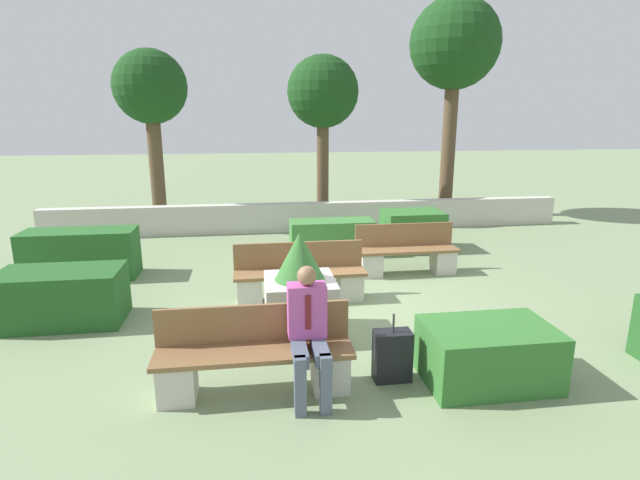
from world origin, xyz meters
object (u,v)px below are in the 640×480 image
object	(u,v)px
person_seated_man	(308,328)
tree_center_right	(455,47)
bench_right_side	(300,279)
suitcase	(392,356)
tree_center_left	(323,95)
tree_leftmost	(151,92)
bench_left_side	(407,255)
bench_front	(255,361)
planter_corner_left	(300,292)

from	to	relation	value
person_seated_man	tree_center_right	size ratio (longest dim) A/B	0.23
person_seated_man	tree_center_right	distance (m)	10.75
bench_right_side	suitcase	bearing A→B (deg)	-81.53
person_seated_man	suitcase	distance (m)	1.03
person_seated_man	tree_center_left	size ratio (longest dim) A/B	0.31
bench_right_side	tree_leftmost	distance (m)	7.04
bench_left_side	suitcase	size ratio (longest dim) A/B	2.38
bench_right_side	person_seated_man	world-z (taller)	person_seated_man
bench_front	tree_leftmost	xyz separation A→B (m)	(-2.24, 8.17, 2.92)
suitcase	tree_leftmost	size ratio (longest dim) A/B	0.18
bench_right_side	planter_corner_left	bearing A→B (deg)	-103.66
planter_corner_left	tree_center_right	xyz separation A→B (m)	(4.87, 7.35, 3.87)
tree_leftmost	bench_left_side	bearing A→B (deg)	-43.00
suitcase	tree_center_left	world-z (taller)	tree_center_left
suitcase	tree_center_left	size ratio (longest dim) A/B	0.18
person_seated_man	tree_leftmost	size ratio (longest dim) A/B	0.31
suitcase	tree_leftmost	xyz separation A→B (m)	(-3.68, 8.15, 2.99)
planter_corner_left	tree_center_right	size ratio (longest dim) A/B	0.23
person_seated_man	tree_leftmost	bearing A→B (deg)	108.42
tree_center_left	tree_center_right	world-z (taller)	tree_center_right
bench_left_side	bench_right_side	size ratio (longest dim) A/B	0.90
suitcase	person_seated_man	bearing A→B (deg)	-169.53
bench_right_side	suitcase	size ratio (longest dim) A/B	2.63
bench_left_side	tree_leftmost	bearing A→B (deg)	127.02
person_seated_man	planter_corner_left	xyz separation A→B (m)	(0.06, 1.44, -0.16)
tree_center_right	bench_left_side	bearing A→B (deg)	-118.31
person_seated_man	tree_center_right	xyz separation A→B (m)	(4.94, 8.79, 3.71)
planter_corner_left	tree_center_left	size ratio (longest dim) A/B	0.32
suitcase	tree_leftmost	bearing A→B (deg)	114.31
bench_left_side	suitcase	distance (m)	3.75
bench_right_side	tree_center_right	distance (m)	8.79
bench_front	planter_corner_left	distance (m)	1.45
suitcase	tree_center_left	xyz separation A→B (m)	(0.49, 8.31, 2.94)
bench_left_side	tree_center_left	xyz separation A→B (m)	(-0.79, 4.79, 2.89)
person_seated_man	planter_corner_left	world-z (taller)	planter_corner_left
bench_front	bench_left_side	distance (m)	4.47
tree_center_left	planter_corner_left	bearing A→B (deg)	-100.72
bench_front	bench_right_side	distance (m)	2.60
person_seated_man	suitcase	world-z (taller)	person_seated_man
suitcase	tree_center_right	world-z (taller)	tree_center_right
person_seated_man	tree_center_left	xyz separation A→B (m)	(1.40, 8.48, 2.49)
bench_front	suitcase	bearing A→B (deg)	0.94
suitcase	tree_center_right	xyz separation A→B (m)	(4.03, 8.62, 4.17)
bench_left_side	planter_corner_left	xyz separation A→B (m)	(-2.13, -2.25, 0.24)
planter_corner_left	tree_leftmost	size ratio (longest dim) A/B	0.32
tree_leftmost	tree_center_left	distance (m)	4.17
bench_right_side	person_seated_man	size ratio (longest dim) A/B	1.49
person_seated_man	tree_center_left	distance (m)	8.95
bench_right_side	tree_leftmost	size ratio (longest dim) A/B	0.46
planter_corner_left	tree_leftmost	distance (m)	7.91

